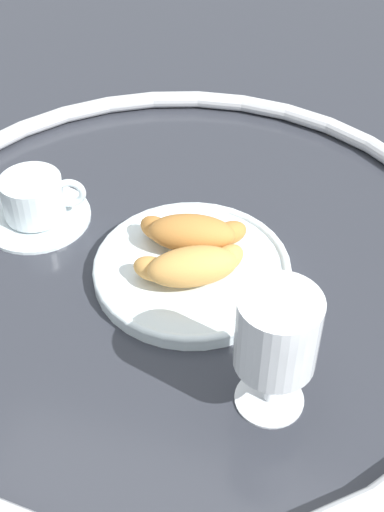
{
  "coord_description": "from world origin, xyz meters",
  "views": [
    {
      "loc": [
        0.18,
        -0.58,
        0.58
      ],
      "look_at": [
        0.02,
        -0.01,
        0.03
      ],
      "focal_mm": 49.81,
      "sensor_mm": 36.0,
      "label": 1
    }
  ],
  "objects_px": {
    "juice_glass_left": "(277,336)",
    "croissant_small": "(192,233)",
    "coffee_cup_near": "(35,202)",
    "pastry_plate": "(192,269)",
    "croissant_large": "(192,266)"
  },
  "relations": [
    {
      "from": "croissant_large",
      "to": "coffee_cup_near",
      "type": "relative_size",
      "value": 0.9
    },
    {
      "from": "coffee_cup_near",
      "to": "juice_glass_left",
      "type": "xyz_separation_m",
      "value": [
        0.33,
        -0.19,
        0.07
      ]
    },
    {
      "from": "croissant_small",
      "to": "coffee_cup_near",
      "type": "height_order",
      "value": "same"
    },
    {
      "from": "croissant_large",
      "to": "croissant_small",
      "type": "relative_size",
      "value": 0.91
    },
    {
      "from": "pastry_plate",
      "to": "juice_glass_left",
      "type": "relative_size",
      "value": 1.62
    },
    {
      "from": "croissant_small",
      "to": "juice_glass_left",
      "type": "bearing_deg",
      "value": -54.14
    },
    {
      "from": "pastry_plate",
      "to": "croissant_small",
      "type": "distance_m",
      "value": 0.04
    },
    {
      "from": "croissant_small",
      "to": "juice_glass_left",
      "type": "height_order",
      "value": "juice_glass_left"
    },
    {
      "from": "coffee_cup_near",
      "to": "juice_glass_left",
      "type": "bearing_deg",
      "value": -29.99
    },
    {
      "from": "croissant_small",
      "to": "coffee_cup_near",
      "type": "xyz_separation_m",
      "value": [
        -0.21,
        0.02,
        -0.01
      ]
    },
    {
      "from": "croissant_small",
      "to": "pastry_plate",
      "type": "bearing_deg",
      "value": -74.11
    },
    {
      "from": "pastry_plate",
      "to": "croissant_large",
      "type": "relative_size",
      "value": 1.85
    },
    {
      "from": "croissant_large",
      "to": "coffee_cup_near",
      "type": "distance_m",
      "value": 0.23
    },
    {
      "from": "pastry_plate",
      "to": "croissant_large",
      "type": "distance_m",
      "value": 0.04
    },
    {
      "from": "juice_glass_left",
      "to": "croissant_small",
      "type": "bearing_deg",
      "value": 125.86
    }
  ]
}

